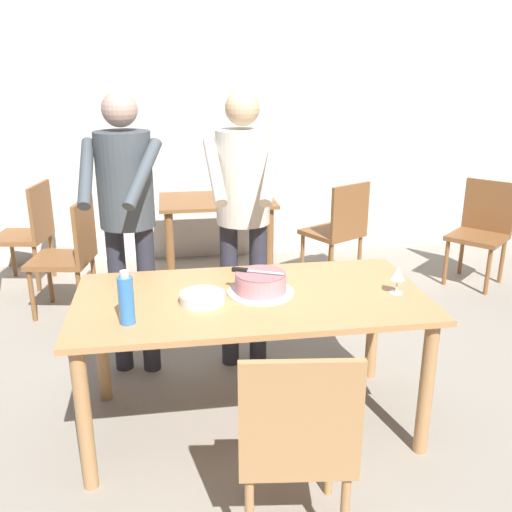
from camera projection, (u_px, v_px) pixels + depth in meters
The scene contains 16 objects.
ground_plane at pixel (251, 422), 3.07m from camera, with size 14.00×14.00×0.00m, color gray.
back_wall at pixel (206, 121), 5.38m from camera, with size 10.00×0.12×2.70m, color silver.
main_dining_table at pixel (251, 314), 2.86m from camera, with size 1.76×0.89×0.75m.
cake_on_platter at pixel (261, 284), 2.84m from camera, with size 0.34×0.34×0.11m.
cake_knife at pixel (247, 271), 2.83m from camera, with size 0.25×0.13×0.02m.
plate_stack at pixel (202, 298), 2.73m from camera, with size 0.22×0.22×0.05m.
wine_glass_near at pixel (398, 274), 2.82m from camera, with size 0.08×0.08×0.14m.
water_bottle at pixel (126, 299), 2.49m from camera, with size 0.07×0.07×0.25m.
person_cutting_cake at pixel (243, 202), 3.34m from camera, with size 0.46×0.57×1.72m.
person_standing_beside at pixel (126, 206), 3.27m from camera, with size 0.46×0.57×1.72m.
chair_near_side at pixel (296, 439), 2.15m from camera, with size 0.49×0.49×0.90m.
background_table at pixel (217, 217), 4.98m from camera, with size 1.00×0.70×0.74m.
background_chair_0 at pixel (29, 230), 4.88m from camera, with size 0.51×0.51×0.90m.
background_chair_1 at pixel (481, 229), 4.92m from camera, with size 0.62×0.62×0.90m.
background_chair_2 at pixel (338, 228), 4.95m from camera, with size 0.60×0.60×0.90m.
background_chair_3 at pixel (70, 252), 4.30m from camera, with size 0.51×0.51×0.90m.
Camera 1 is at (-0.38, -2.58, 1.85)m, focal length 39.40 mm.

